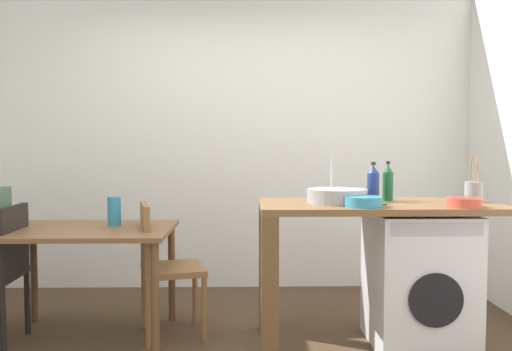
% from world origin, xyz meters
% --- Properties ---
extents(wall_back, '(4.60, 0.10, 2.70)m').
position_xyz_m(wall_back, '(0.00, 1.75, 1.35)').
color(wall_back, white).
rests_on(wall_back, ground_plane).
extents(dining_table, '(1.10, 0.76, 0.74)m').
position_xyz_m(dining_table, '(-0.95, 0.49, 0.64)').
color(dining_table, brown).
rests_on(dining_table, ground_plane).
extents(chair_opposite, '(0.49, 0.49, 0.90)m').
position_xyz_m(chair_opposite, '(-0.48, 0.52, 0.51)').
color(chair_opposite, olive).
rests_on(chair_opposite, ground_plane).
extents(kitchen_counter, '(1.50, 0.68, 0.92)m').
position_xyz_m(kitchen_counter, '(0.72, 0.34, 0.76)').
color(kitchen_counter, brown).
rests_on(kitchen_counter, ground_plane).
extents(washing_machine, '(0.60, 0.61, 0.86)m').
position_xyz_m(washing_machine, '(1.19, 0.33, 0.43)').
color(washing_machine, silver).
rests_on(washing_machine, ground_plane).
extents(sink_basin, '(0.38, 0.38, 0.09)m').
position_xyz_m(sink_basin, '(0.67, 0.34, 0.97)').
color(sink_basin, '#9EA0A5').
rests_on(sink_basin, kitchen_counter).
extents(tap, '(0.02, 0.02, 0.28)m').
position_xyz_m(tap, '(0.67, 0.52, 1.06)').
color(tap, '#B2B2B7').
rests_on(tap, kitchen_counter).
extents(bottle_tall_green, '(0.08, 0.08, 0.26)m').
position_xyz_m(bottle_tall_green, '(0.92, 0.42, 1.04)').
color(bottle_tall_green, navy).
rests_on(bottle_tall_green, kitchen_counter).
extents(bottle_squat_brown, '(0.07, 0.07, 0.26)m').
position_xyz_m(bottle_squat_brown, '(1.03, 0.48, 1.04)').
color(bottle_squat_brown, '#19592D').
rests_on(bottle_squat_brown, kitchen_counter).
extents(mixing_bowl, '(0.22, 0.22, 0.06)m').
position_xyz_m(mixing_bowl, '(0.79, 0.14, 0.95)').
color(mixing_bowl, teal).
rests_on(mixing_bowl, kitchen_counter).
extents(utensil_crock, '(0.11, 0.11, 0.30)m').
position_xyz_m(utensil_crock, '(1.56, 0.39, 0.99)').
color(utensil_crock, gray).
rests_on(utensil_crock, kitchen_counter).
extents(colander, '(0.20, 0.20, 0.06)m').
position_xyz_m(colander, '(1.38, 0.12, 0.95)').
color(colander, '#D84C38').
rests_on(colander, kitchen_counter).
extents(vase, '(0.09, 0.09, 0.20)m').
position_xyz_m(vase, '(-0.80, 0.59, 0.84)').
color(vase, teal).
rests_on(vase, dining_table).
extents(scissors, '(0.15, 0.06, 0.01)m').
position_xyz_m(scissors, '(0.88, 0.24, 0.92)').
color(scissors, '#B2B2B7').
rests_on(scissors, kitchen_counter).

